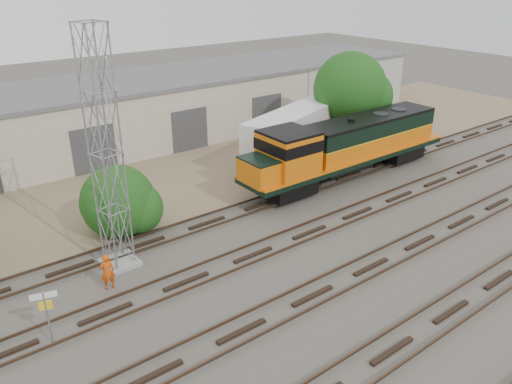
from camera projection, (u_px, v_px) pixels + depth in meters
ground at (328, 244)px, 27.14m from camera, size 140.00×140.00×0.00m
dirt_strip at (188, 165)px, 38.01m from camera, size 80.00×16.00×0.02m
tracks at (371, 267)px, 24.93m from camera, size 80.00×20.40×0.28m
warehouse at (140, 110)px, 42.73m from camera, size 58.40×10.40×5.30m
locomotive at (346, 146)px, 34.68m from camera, size 17.59×3.09×4.23m
signal_tower at (106, 159)px, 22.96m from camera, size 1.73×1.73×11.72m
sign_post at (46, 308)px, 19.27m from camera, size 0.97×0.33×2.45m
worker at (107, 272)px, 23.05m from camera, size 0.73×0.54×1.81m
semi_trailer at (306, 125)px, 38.81m from camera, size 13.51×6.79×4.11m
dumpster_blue at (369, 102)px, 52.86m from camera, size 1.77×1.69×1.50m
dumpster_red at (349, 107)px, 51.32m from camera, size 1.75×1.68×1.40m
tree_mid at (123, 203)px, 27.84m from camera, size 4.37×4.16×4.16m
tree_east at (354, 91)px, 39.82m from camera, size 6.11×5.82×7.86m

